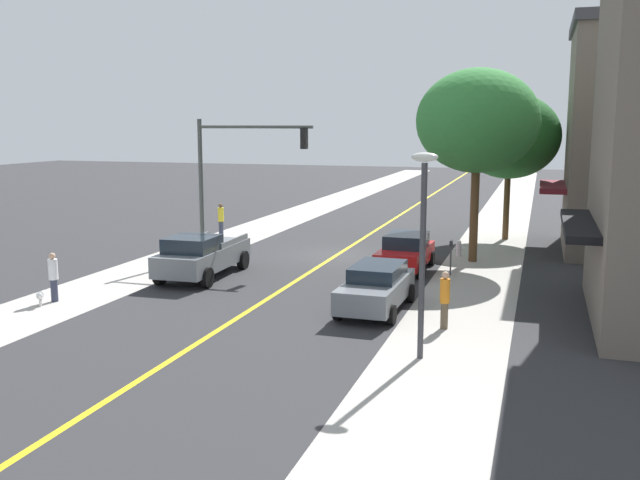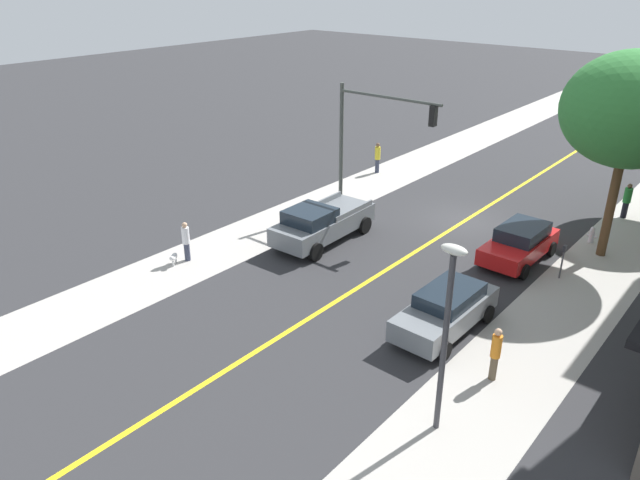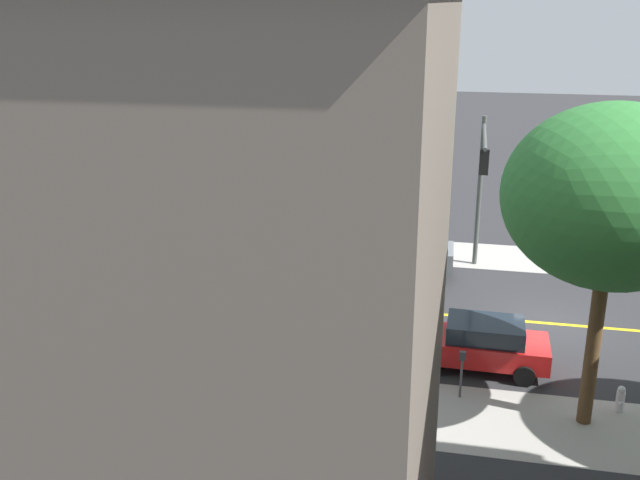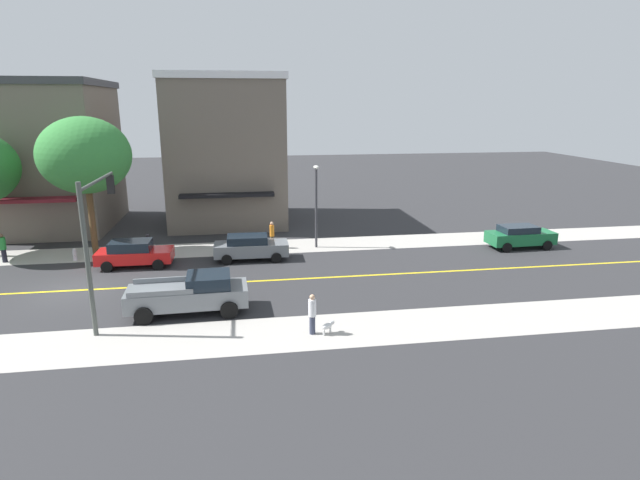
{
  "view_description": "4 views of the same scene",
  "coord_description": "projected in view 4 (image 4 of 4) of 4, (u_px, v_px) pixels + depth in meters",
  "views": [
    {
      "loc": [
        -9.21,
        31.84,
        6.23
      ],
      "look_at": [
        -1.76,
        8.24,
        2.13
      ],
      "focal_mm": 39.48,
      "sensor_mm": 36.0,
      "label": 1
    },
    {
      "loc": [
        -12.11,
        25.6,
        11.5
      ],
      "look_at": [
        0.39,
        10.68,
        2.6
      ],
      "focal_mm": 33.67,
      "sensor_mm": 36.0,
      "label": 2
    },
    {
      "loc": [
        -24.68,
        3.13,
        10.92
      ],
      "look_at": [
        0.58,
        8.42,
        2.37
      ],
      "focal_mm": 40.59,
      "sensor_mm": 36.0,
      "label": 3
    },
    {
      "loc": [
        26.83,
        8.79,
        9.38
      ],
      "look_at": [
        0.12,
        12.97,
        2.21
      ],
      "focal_mm": 28.96,
      "sensor_mm": 36.0,
      "label": 4
    }
  ],
  "objects": [
    {
      "name": "road_centerline_stripe",
      "position": [
        73.0,
        290.0,
        26.71
      ],
      "size": [
        0.2,
        126.0,
        0.0
      ],
      "primitive_type": "cube",
      "color": "yellow",
      "rests_on": "ground"
    },
    {
      "name": "red_sedan_left_curb",
      "position": [
        134.0,
        253.0,
        30.48
      ],
      "size": [
        2.1,
        4.35,
        1.56
      ],
      "rotation": [
        0.0,
        0.0,
        1.55
      ],
      "color": "red",
      "rests_on": "ground"
    },
    {
      "name": "sidewalk_right",
      "position": [
        19.0,
        351.0,
        20.16
      ],
      "size": [
        3.47,
        126.0,
        0.01
      ],
      "primitive_type": "cube",
      "color": "#ADA8A0",
      "rests_on": "ground"
    },
    {
      "name": "pale_office_building",
      "position": [
        227.0,
        150.0,
        41.23
      ],
      "size": [
        10.37,
        9.18,
        11.57
      ],
      "rotation": [
        0.0,
        0.0,
        -1.57
      ],
      "color": "#665B51",
      "rests_on": "ground"
    },
    {
      "name": "traffic_light_mast",
      "position": [
        95.0,
        224.0,
        22.08
      ],
      "size": [
        5.54,
        0.32,
        6.45
      ],
      "rotation": [
        0.0,
        0.0,
        3.14
      ],
      "color": "#474C47",
      "rests_on": "ground"
    },
    {
      "name": "parking_meter",
      "position": [
        148.0,
        242.0,
        32.42
      ],
      "size": [
        0.12,
        0.18,
        1.46
      ],
      "color": "#4C4C51",
      "rests_on": "ground"
    },
    {
      "name": "grey_pickup_truck",
      "position": [
        191.0,
        294.0,
        23.7
      ],
      "size": [
        2.4,
        5.49,
        1.82
      ],
      "rotation": [
        0.0,
        0.0,
        1.6
      ],
      "color": "slate",
      "rests_on": "ground"
    },
    {
      "name": "pedestrian_green_shirt",
      "position": [
        3.0,
        247.0,
        31.26
      ],
      "size": [
        0.38,
        0.38,
        1.79
      ],
      "rotation": [
        0.0,
        0.0,
        5.1
      ],
      "color": "black",
      "rests_on": "ground"
    },
    {
      "name": "pedestrian_orange_shirt",
      "position": [
        272.0,
        234.0,
        34.34
      ],
      "size": [
        0.31,
        0.31,
        1.8
      ],
      "rotation": [
        0.0,
        0.0,
        0.13
      ],
      "color": "brown",
      "rests_on": "ground"
    },
    {
      "name": "sidewalk_left",
      "position": [
        105.0,
        254.0,
        33.26
      ],
      "size": [
        3.47,
        126.0,
        0.01
      ],
      "primitive_type": "cube",
      "color": "#ADA8A0",
      "rests_on": "ground"
    },
    {
      "name": "fire_hydrant",
      "position": [
        75.0,
        254.0,
        31.76
      ],
      "size": [
        0.44,
        0.24,
        0.78
      ],
      "color": "silver",
      "rests_on": "ground"
    },
    {
      "name": "brick_apartment_block",
      "position": [
        56.0,
        155.0,
        39.36
      ],
      "size": [
        11.72,
        8.06,
        11.1
      ],
      "rotation": [
        0.0,
        0.0,
        -1.57
      ],
      "color": "#665B51",
      "rests_on": "ground"
    },
    {
      "name": "grey_sedan_left_curb",
      "position": [
        251.0,
        247.0,
        31.79
      ],
      "size": [
        2.04,
        4.54,
        1.55
      ],
      "rotation": [
        0.0,
        0.0,
        1.55
      ],
      "color": "slate",
      "rests_on": "ground"
    },
    {
      "name": "green_sedan_left_curb",
      "position": [
        520.0,
        236.0,
        34.44
      ],
      "size": [
        2.06,
        4.45,
        1.53
      ],
      "rotation": [
        0.0,
        0.0,
        1.6
      ],
      "color": "#196638",
      "rests_on": "ground"
    },
    {
      "name": "street_lamp",
      "position": [
        316.0,
        196.0,
        33.9
      ],
      "size": [
        0.7,
        0.36,
        5.51
      ],
      "color": "#38383D",
      "rests_on": "ground"
    },
    {
      "name": "small_dog",
      "position": [
        328.0,
        326.0,
        21.62
      ],
      "size": [
        0.57,
        0.65,
        0.53
      ],
      "rotation": [
        0.0,
        0.0,
        2.23
      ],
      "color": "silver",
      "rests_on": "ground"
    },
    {
      "name": "ground_plane",
      "position": [
        73.0,
        291.0,
        26.71
      ],
      "size": [
        140.0,
        140.0,
        0.0
      ],
      "primitive_type": "plane",
      "color": "#2D2D30"
    },
    {
      "name": "pedestrian_white_shirt",
      "position": [
        312.0,
        313.0,
        21.46
      ],
      "size": [
        0.33,
        0.33,
        1.76
      ],
      "rotation": [
        0.0,
        0.0,
        3.05
      ],
      "color": "#33384C",
      "rests_on": "ground"
    },
    {
      "name": "street_tree_left_near",
      "position": [
        85.0,
        156.0,
        31.11
      ],
      "size": [
        5.44,
        5.44,
        8.67
      ],
      "color": "brown",
      "rests_on": "ground"
    }
  ]
}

